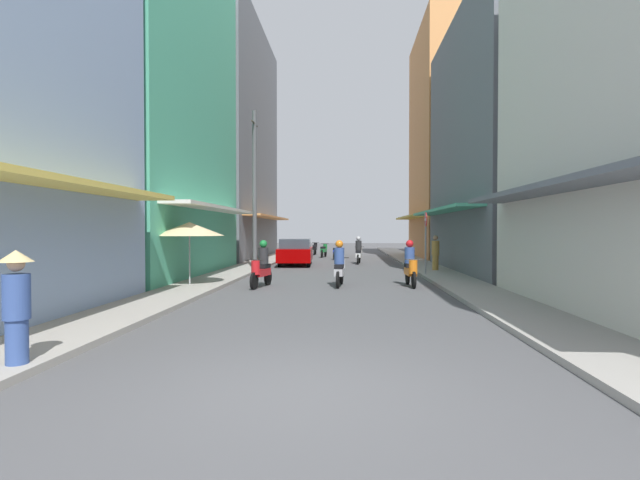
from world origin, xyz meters
TOP-DOWN VIEW (x-y plane):
  - ground_plane at (0.00, 17.72)m, footprint 95.59×95.59m
  - sidewalk_left at (-4.44, 17.72)m, footprint 1.76×51.45m
  - sidewalk_right at (4.44, 17.72)m, footprint 1.76×51.45m
  - building_left_mid at (-8.31, 13.62)m, footprint 7.05×10.85m
  - building_left_far at (-8.31, 26.51)m, footprint 7.05×13.66m
  - building_right_mid at (8.31, 16.30)m, footprint 7.05×11.78m
  - building_right_far at (8.31, 27.28)m, footprint 7.05×9.19m
  - motorbike_silver at (0.27, 10.58)m, footprint 0.55×1.81m
  - motorbike_black at (-2.02, 31.28)m, footprint 0.55×1.81m
  - motorbike_orange at (2.68, 10.73)m, footprint 0.55×1.81m
  - motorbike_blue at (-0.16, 25.65)m, footprint 0.64×1.78m
  - motorbike_white at (1.17, 21.47)m, footprint 0.55×1.81m
  - motorbike_red at (-2.34, 10.15)m, footprint 0.61×1.79m
  - motorbike_green at (-1.15, 27.89)m, footprint 0.57×1.80m
  - parked_car at (-2.30, 20.07)m, footprint 1.96×4.18m
  - pedestrian_foreground at (-3.87, 0.54)m, footprint 0.44×0.44m
  - pedestrian_midway at (4.50, 16.04)m, footprint 0.34×0.34m
  - vendor_umbrella at (-4.67, 9.78)m, footprint 2.28×2.28m
  - utility_pole at (-3.81, 16.38)m, footprint 0.20×1.20m
  - street_sign_no_entry at (3.71, 13.92)m, footprint 0.07×0.60m

SIDE VIEW (x-z plane):
  - ground_plane at x=0.00m, z-range 0.00..0.00m
  - sidewalk_left at x=-4.44m, z-range 0.00..0.12m
  - sidewalk_right at x=4.44m, z-range 0.00..0.12m
  - motorbike_black at x=-2.02m, z-range 0.02..0.99m
  - motorbike_blue at x=-0.16m, z-range 0.02..0.99m
  - motorbike_green at x=-1.15m, z-range 0.02..0.99m
  - motorbike_silver at x=0.27m, z-range -0.09..1.49m
  - motorbike_orange at x=2.68m, z-range -0.09..1.49m
  - motorbike_white at x=1.17m, z-range -0.09..1.49m
  - motorbike_red at x=-2.34m, z-range -0.09..1.49m
  - parked_car at x=-2.30m, z-range 0.01..1.46m
  - pedestrian_midway at x=4.50m, z-range 0.00..1.69m
  - pedestrian_foreground at x=-3.87m, z-range 0.11..1.75m
  - street_sign_no_entry at x=3.71m, z-range 0.39..3.04m
  - vendor_umbrella at x=-4.67m, z-range 0.86..3.04m
  - utility_pole at x=-3.81m, z-range 0.08..7.57m
  - building_right_mid at x=8.31m, z-range -0.01..11.54m
  - building_left_mid at x=-8.31m, z-range -0.01..14.02m
  - building_right_far at x=8.31m, z-range -0.01..15.48m
  - building_left_far at x=-8.31m, z-range -0.01..15.81m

